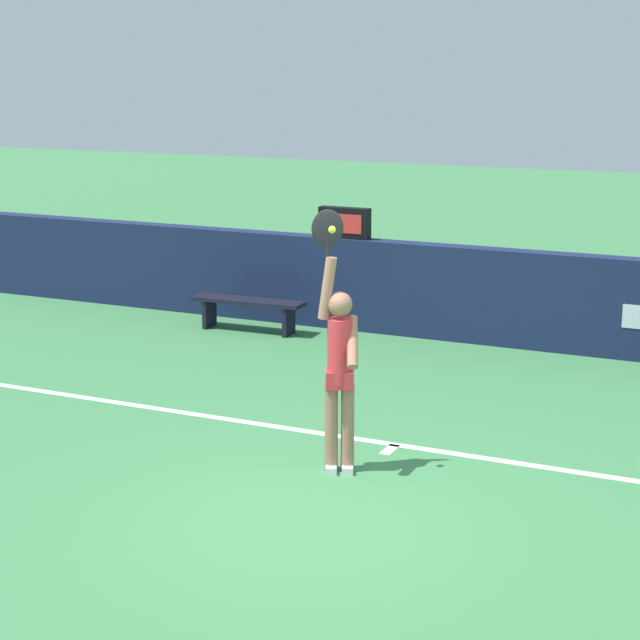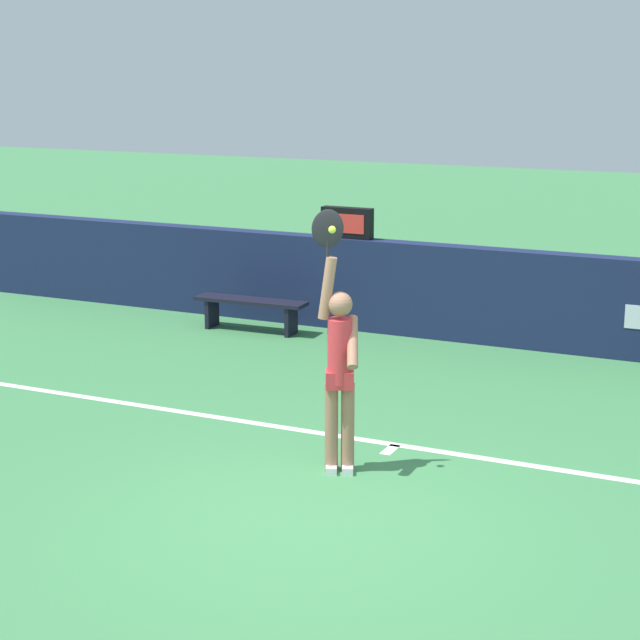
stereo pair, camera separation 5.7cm
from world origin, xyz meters
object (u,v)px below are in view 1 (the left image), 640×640
at_px(tennis_player, 339,366).
at_px(courtside_bench_far, 248,306).
at_px(tennis_ball, 332,230).
at_px(speed_display, 345,223).

xyz_separation_m(tennis_player, courtside_bench_far, (-3.29, 4.38, -0.65)).
bearing_deg(courtside_bench_far, tennis_ball, -54.06).
bearing_deg(tennis_player, speed_display, 112.97).
xyz_separation_m(tennis_player, tennis_ball, (0.00, -0.17, 1.25)).
bearing_deg(tennis_ball, speed_display, 112.33).
height_order(tennis_ball, courtside_bench_far, tennis_ball).
height_order(speed_display, tennis_player, tennis_player).
height_order(speed_display, courtside_bench_far, speed_display).
bearing_deg(speed_display, courtside_bench_far, -146.59).
distance_m(speed_display, courtside_bench_far, 1.76).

